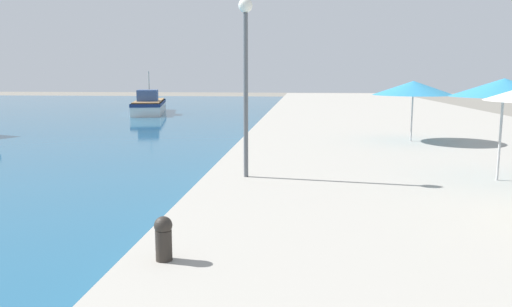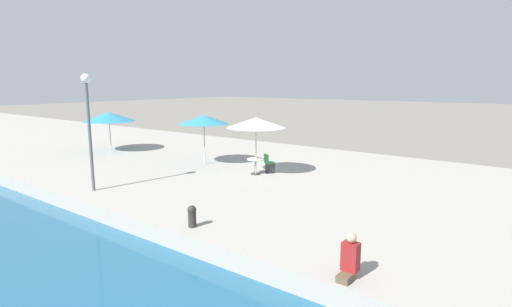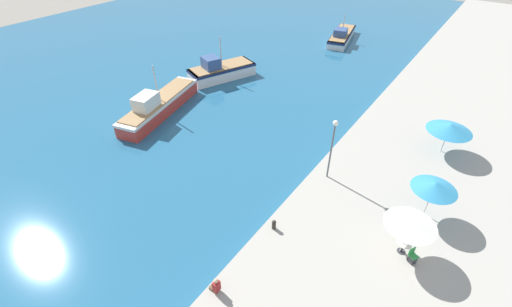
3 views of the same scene
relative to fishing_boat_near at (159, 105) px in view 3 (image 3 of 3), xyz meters
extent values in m
cube|color=#235B7F|center=(-12.24, 17.89, -0.93)|extent=(56.00, 90.00, 0.04)
cube|color=#A39E93|center=(23.76, 17.89, -0.67)|extent=(16.00, 90.00, 0.57)
cube|color=red|center=(-0.04, 0.17, -0.25)|extent=(4.52, 10.25, 1.34)
cube|color=silver|center=(-0.04, 0.17, 0.30)|extent=(4.59, 10.36, 0.25)
cube|color=#99754C|center=(-0.04, 0.17, 0.47)|extent=(4.16, 9.43, 0.10)
cube|color=silver|center=(0.39, -1.53, 1.12)|extent=(1.98, 2.50, 1.20)
cylinder|color=#B7B2A8|center=(-0.04, 0.17, 2.12)|extent=(0.12, 0.12, 3.21)
cube|color=white|center=(-0.34, 9.41, -0.25)|extent=(5.14, 7.66, 1.32)
cube|color=navy|center=(-0.34, 9.41, 0.28)|extent=(5.22, 7.75, 0.25)
cube|color=#99754C|center=(-0.34, 9.41, 0.46)|extent=(4.73, 7.05, 0.10)
cube|color=#334C7F|center=(-0.81, 8.25, 1.10)|extent=(2.32, 2.16, 1.19)
cylinder|color=#B7B2A8|center=(-0.34, 9.41, 2.09)|extent=(0.12, 0.12, 3.17)
cube|color=silver|center=(5.31, 28.67, -0.41)|extent=(4.18, 9.08, 1.00)
cube|color=navy|center=(5.31, 28.67, -0.04)|extent=(4.24, 9.17, 0.25)
cube|color=#99754C|center=(5.31, 28.67, 0.14)|extent=(3.84, 8.35, 0.10)
cube|color=#334C7F|center=(5.66, 27.17, 0.64)|extent=(1.98, 2.24, 0.90)
cylinder|color=#B7B2A8|center=(5.31, 28.67, 1.39)|extent=(0.12, 0.12, 2.40)
cylinder|color=#B7B7B7|center=(22.98, -3.21, 0.79)|extent=(0.06, 0.06, 2.35)
cone|color=white|center=(22.98, -3.21, 2.05)|extent=(2.68, 2.68, 0.47)
cylinder|color=#B7B7B7|center=(23.31, 0.42, 0.76)|extent=(0.06, 0.06, 2.27)
cone|color=teal|center=(23.31, 0.42, 1.97)|extent=(2.59, 2.59, 0.45)
cylinder|color=#B7B7B7|center=(22.71, 8.03, 0.63)|extent=(0.06, 0.06, 2.02)
cone|color=teal|center=(22.71, 8.03, 1.77)|extent=(3.20, 3.20, 0.56)
cylinder|color=#333338|center=(23.04, -3.15, -0.36)|extent=(0.44, 0.44, 0.04)
cylinder|color=#333338|center=(23.04, -3.15, -0.03)|extent=(0.08, 0.08, 0.70)
cylinder|color=beige|center=(23.04, -3.15, 0.34)|extent=(0.80, 0.80, 0.04)
cube|color=#2D2D33|center=(23.70, -3.51, -0.16)|extent=(0.46, 0.46, 0.45)
cube|color=#2D8E42|center=(23.70, -3.51, 0.10)|extent=(0.54, 0.54, 0.06)
cube|color=#2D8E42|center=(23.52, -3.41, 0.33)|extent=(0.25, 0.38, 0.40)
cube|color=brown|center=(16.11, -10.87, -0.30)|extent=(0.43, 0.28, 0.16)
cube|color=maroon|center=(16.32, -10.87, 0.10)|extent=(0.26, 0.36, 0.64)
sphere|color=tan|center=(16.32, -10.87, 0.54)|extent=(0.23, 0.23, 0.23)
cylinder|color=#2D2823|center=(16.41, -5.84, -0.16)|extent=(0.24, 0.24, 0.45)
sphere|color=#2D2823|center=(16.41, -5.84, 0.14)|extent=(0.26, 0.26, 0.26)
cylinder|color=#565B60|center=(16.88, 0.25, 1.72)|extent=(0.12, 0.12, 4.20)
sphere|color=white|center=(16.88, 0.25, 4.00)|extent=(0.36, 0.36, 0.36)
camera|label=1|loc=(18.40, -12.57, 2.27)|focal=35.00mm
camera|label=2|loc=(8.58, -14.17, 3.83)|focal=28.00mm
camera|label=3|loc=(23.35, -17.42, 15.32)|focal=24.00mm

